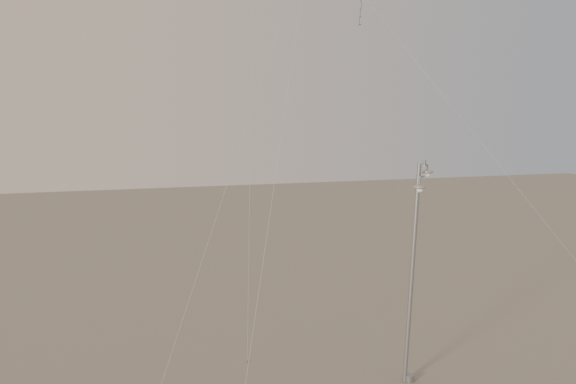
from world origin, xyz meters
name	(u,v)px	position (x,y,z in m)	size (l,w,h in m)	color
street_lamp	(414,266)	(3.51, 3.53, 5.19)	(1.41, 1.29, 9.74)	#919499
kite_3	(292,62)	(-2.84, 1.13, 13.47)	(4.41, 4.47, 18.54)	#9A3416
kite_4	(418,65)	(7.72, 11.10, 14.28)	(10.00, 12.80, 18.70)	#272221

